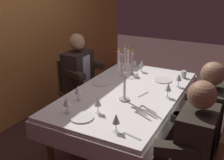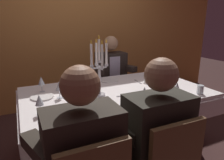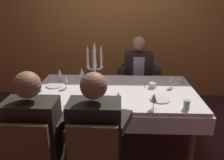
% 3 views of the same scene
% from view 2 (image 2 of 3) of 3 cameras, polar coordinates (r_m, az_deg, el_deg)
% --- Properties ---
extents(ground_plane, '(12.00, 12.00, 0.00)m').
position_cam_2_polar(ground_plane, '(2.51, 1.11, -19.06)').
color(ground_plane, '#3E2624').
extents(back_wall, '(6.00, 0.12, 2.70)m').
position_cam_2_polar(back_wall, '(3.62, -10.76, 14.31)').
color(back_wall, '#CB8441').
rests_on(back_wall, ground_plane).
extents(dining_table, '(1.94, 1.14, 0.74)m').
position_cam_2_polar(dining_table, '(2.21, 1.20, -5.80)').
color(dining_table, white).
rests_on(dining_table, ground_plane).
extents(candelabra, '(0.19, 0.19, 0.58)m').
position_cam_2_polar(candelabra, '(1.95, -3.56, 3.29)').
color(candelabra, silver).
rests_on(candelabra, dining_table).
extents(dinner_plate_0, '(0.23, 0.23, 0.01)m').
position_cam_2_polar(dinner_plate_0, '(2.52, -0.91, -0.06)').
color(dinner_plate_0, white).
rests_on(dinner_plate_0, dining_table).
extents(dinner_plate_1, '(0.22, 0.22, 0.01)m').
position_cam_2_polar(dinner_plate_1, '(2.08, -18.81, -4.48)').
color(dinner_plate_1, white).
rests_on(dinner_plate_1, dining_table).
extents(dinner_plate_2, '(0.22, 0.22, 0.01)m').
position_cam_2_polar(dinner_plate_2, '(2.23, 15.63, -2.78)').
color(dinner_plate_2, white).
rests_on(dinner_plate_2, dining_table).
extents(wine_glass_0, '(0.07, 0.07, 0.16)m').
position_cam_2_polar(wine_glass_0, '(2.58, 14.05, 2.36)').
color(wine_glass_0, silver).
rests_on(wine_glass_0, dining_table).
extents(wine_glass_1, '(0.07, 0.07, 0.16)m').
position_cam_2_polar(wine_glass_1, '(1.69, -19.57, -5.44)').
color(wine_glass_1, silver).
rests_on(wine_glass_1, dining_table).
extents(wine_glass_2, '(0.07, 0.07, 0.16)m').
position_cam_2_polar(wine_glass_2, '(2.21, -19.09, -0.33)').
color(wine_glass_2, silver).
rests_on(wine_glass_2, dining_table).
extents(wine_glass_3, '(0.07, 0.07, 0.16)m').
position_cam_2_polar(wine_glass_3, '(1.99, -14.50, -1.72)').
color(wine_glass_3, silver).
rests_on(wine_glass_3, dining_table).
extents(wine_glass_4, '(0.07, 0.07, 0.16)m').
position_cam_2_polar(wine_glass_4, '(1.99, 17.62, -1.99)').
color(wine_glass_4, silver).
rests_on(wine_glass_4, dining_table).
extents(wine_glass_5, '(0.07, 0.07, 0.16)m').
position_cam_2_polar(wine_glass_5, '(2.32, -12.45, 0.95)').
color(wine_glass_5, silver).
rests_on(wine_glass_5, dining_table).
extents(wine_glass_6, '(0.07, 0.07, 0.16)m').
position_cam_2_polar(wine_glass_6, '(1.80, 9.01, -3.37)').
color(wine_glass_6, silver).
rests_on(wine_glass_6, dining_table).
extents(water_tumbler_0, '(0.06, 0.06, 0.09)m').
position_cam_2_polar(water_tumbler_0, '(2.82, 14.15, 2.01)').
color(water_tumbler_0, silver).
rests_on(water_tumbler_0, dining_table).
extents(water_tumbler_1, '(0.06, 0.06, 0.09)m').
position_cam_2_polar(water_tumbler_1, '(2.24, 23.35, -2.44)').
color(water_tumbler_1, silver).
rests_on(water_tumbler_1, dining_table).
extents(coffee_cup_0, '(0.13, 0.12, 0.06)m').
position_cam_2_polar(coffee_cup_0, '(2.47, 9.84, -0.13)').
color(coffee_cup_0, white).
rests_on(coffee_cup_0, dining_table).
extents(spoon_0, '(0.03, 0.17, 0.01)m').
position_cam_2_polar(spoon_0, '(2.49, 7.21, -0.46)').
color(spoon_0, '#B7B7BC').
rests_on(spoon_0, dining_table).
extents(fork_1, '(0.06, 0.17, 0.01)m').
position_cam_2_polar(fork_1, '(1.60, -18.83, -11.00)').
color(fork_1, '#B7B7BC').
rests_on(fork_1, dining_table).
extents(fork_2, '(0.17, 0.06, 0.01)m').
position_cam_2_polar(fork_2, '(2.01, 3.70, -4.44)').
color(fork_2, '#B7B7BC').
rests_on(fork_2, dining_table).
extents(seated_diner_0, '(0.63, 0.48, 1.24)m').
position_cam_2_polar(seated_diner_0, '(1.22, -7.93, -19.72)').
color(seated_diner_0, brown).
rests_on(seated_diner_0, ground_plane).
extents(seated_diner_1, '(0.63, 0.48, 1.24)m').
position_cam_2_polar(seated_diner_1, '(1.42, 12.62, -14.35)').
color(seated_diner_1, brown).
rests_on(seated_diner_1, ground_plane).
extents(seated_diner_2, '(0.63, 0.48, 1.24)m').
position_cam_2_polar(seated_diner_2, '(3.08, -0.33, 2.78)').
color(seated_diner_2, brown).
rests_on(seated_diner_2, ground_plane).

